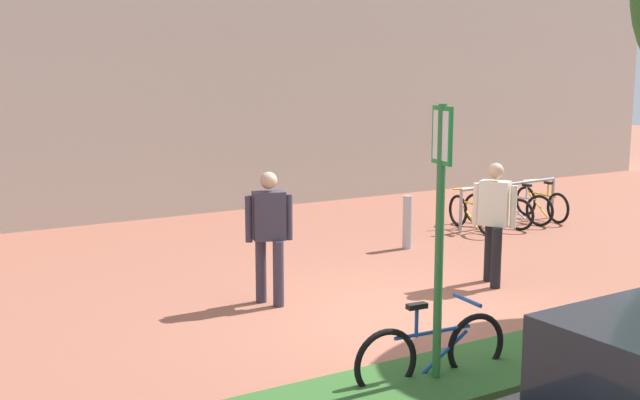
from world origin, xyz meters
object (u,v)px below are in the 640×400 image
object	(u,v)px
parking_sign_post	(440,209)
bollard_steel	(407,222)
bike_rack_cluster	(508,207)
person_shirt_blue	(494,216)
bike_at_sign	(432,352)
person_suited_dark	(269,229)

from	to	relation	value
parking_sign_post	bollard_steel	world-z (taller)	parking_sign_post
bike_rack_cluster	person_shirt_blue	size ratio (longest dim) A/B	1.54
bike_rack_cluster	bollard_steel	bearing A→B (deg)	-168.05
bike_at_sign	person_suited_dark	size ratio (longest dim) A/B	0.98
bollard_steel	person_shirt_blue	bearing A→B (deg)	-97.81
bike_rack_cluster	person_suited_dark	world-z (taller)	person_suited_dark
parking_sign_post	person_suited_dark	bearing A→B (deg)	90.87
person_shirt_blue	person_suited_dark	distance (m)	3.20
bike_at_sign	person_shirt_blue	distance (m)	3.90
bike_rack_cluster	bollard_steel	xyz separation A→B (m)	(-2.89, -0.61, 0.10)
person_shirt_blue	bike_rack_cluster	bearing A→B (deg)	43.05
bike_at_sign	person_shirt_blue	xyz separation A→B (m)	(3.01, 2.40, 0.63)
bike_rack_cluster	person_suited_dark	xyz separation A→B (m)	(-6.33, -2.24, 0.64)
bollard_steel	parking_sign_post	bearing A→B (deg)	-124.54
person_shirt_blue	bike_at_sign	bearing A→B (deg)	-141.41
bike_at_sign	bollard_steel	size ratio (longest dim) A/B	1.87
bollard_steel	person_shirt_blue	distance (m)	2.48
bike_rack_cluster	parking_sign_post	bearing A→B (deg)	-138.63
bollard_steel	person_suited_dark	world-z (taller)	person_suited_dark
bike_at_sign	bollard_steel	bearing A→B (deg)	55.19
parking_sign_post	bike_at_sign	size ratio (longest dim) A/B	1.60
parking_sign_post	bollard_steel	xyz separation A→B (m)	(3.38, 4.91, -1.30)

